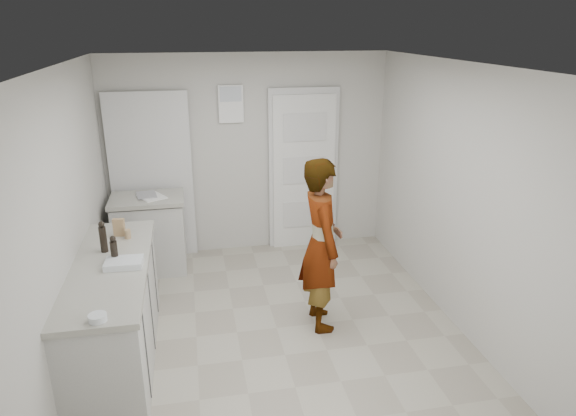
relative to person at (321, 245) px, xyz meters
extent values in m
plane|color=gray|center=(-0.44, -0.02, -0.84)|extent=(4.00, 4.00, 0.00)
plane|color=beige|center=(-0.44, 1.98, 0.41)|extent=(3.50, 0.00, 3.50)
plane|color=beige|center=(-0.44, -2.02, 0.41)|extent=(3.50, 0.00, 3.50)
plane|color=beige|center=(-2.19, -0.02, 0.41)|extent=(0.00, 4.00, 4.00)
plane|color=beige|center=(1.31, -0.02, 0.41)|extent=(0.00, 4.00, 4.00)
plane|color=silver|center=(-0.44, -0.02, 1.66)|extent=(4.00, 4.00, 0.00)
cube|color=white|center=(0.26, 1.91, 0.16)|extent=(0.80, 0.05, 2.00)
cube|color=silver|center=(0.26, 1.94, 0.19)|extent=(0.90, 0.04, 2.10)
sphere|color=gold|center=(0.59, 1.86, 0.11)|extent=(0.07, 0.07, 0.07)
cube|color=white|center=(-0.64, 1.95, 1.06)|extent=(0.30, 0.02, 0.45)
cube|color=black|center=(-1.64, 1.95, 0.18)|extent=(0.90, 0.05, 2.04)
cube|color=silver|center=(-1.64, 1.92, 0.19)|extent=(0.98, 0.02, 2.10)
cube|color=silver|center=(-1.89, -0.22, -0.41)|extent=(0.60, 1.90, 0.86)
cube|color=black|center=(-1.89, -0.22, -0.80)|extent=(0.56, 1.86, 0.08)
cube|color=#B4B2A5|center=(-1.89, -0.22, 0.06)|extent=(0.64, 1.96, 0.05)
cube|color=silver|center=(-1.69, 1.53, -0.41)|extent=(0.80, 0.55, 0.86)
cube|color=black|center=(-1.69, 1.53, -0.80)|extent=(0.75, 0.54, 0.08)
cube|color=#B4B2A5|center=(-1.69, 1.53, 0.06)|extent=(0.84, 0.61, 0.05)
imported|color=silver|center=(0.00, 0.00, 0.00)|extent=(0.41, 0.62, 1.69)
cube|color=olive|center=(-1.86, 0.39, 0.17)|extent=(0.11, 0.06, 0.17)
cylinder|color=tan|center=(-1.78, 0.31, 0.12)|extent=(0.06, 0.06, 0.09)
cylinder|color=black|center=(-1.84, -0.18, 0.17)|extent=(0.06, 0.06, 0.19)
sphere|color=black|center=(-1.84, -0.18, 0.29)|extent=(0.05, 0.05, 0.05)
cylinder|color=black|center=(-1.96, 0.05, 0.20)|extent=(0.06, 0.06, 0.23)
sphere|color=black|center=(-1.96, 0.05, 0.34)|extent=(0.05, 0.05, 0.05)
cube|color=silver|center=(-1.76, -0.28, 0.11)|extent=(0.31, 0.23, 0.05)
cube|color=white|center=(-1.76, -0.28, 0.10)|extent=(0.27, 0.19, 0.04)
cylinder|color=silver|center=(-1.85, -1.11, 0.11)|extent=(0.12, 0.12, 0.05)
sphere|color=white|center=(-1.87, -1.12, 0.11)|extent=(0.04, 0.04, 0.04)
sphere|color=white|center=(-1.83, -1.10, 0.11)|extent=(0.04, 0.04, 0.04)
cube|color=white|center=(-1.63, 1.52, 0.09)|extent=(0.38, 0.41, 0.01)
camera|label=1|loc=(-1.16, -4.30, 1.97)|focal=32.00mm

